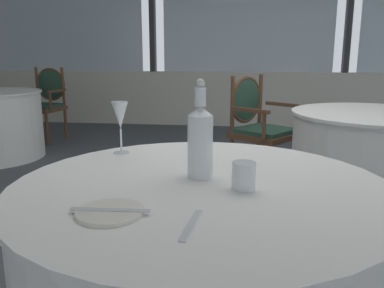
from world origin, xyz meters
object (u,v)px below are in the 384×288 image
wine_glass (120,117)px  dining_chair_0_1 (257,121)px  side_plate (110,212)px  water_tumbler (244,176)px  water_bottle (200,139)px  dining_chair_1_0 (46,98)px

wine_glass → dining_chair_0_1: (0.61, 1.95, -0.33)m
dining_chair_0_1 → side_plate: bearing=-62.4°
side_plate → water_tumbler: size_ratio=2.06×
water_tumbler → dining_chair_0_1: (0.11, 2.33, -0.22)m
wine_glass → water_tumbler: wine_glass is taller
side_plate → dining_chair_0_1: size_ratio=0.18×
water_bottle → dining_chair_1_0: 4.44m
side_plate → water_tumbler: water_tumbler is taller
water_bottle → dining_chair_0_1: bearing=83.5°
water_tumbler → dining_chair_0_1: size_ratio=0.09×
wine_glass → dining_chair_1_0: (-2.10, 3.41, -0.33)m
water_bottle → dining_chair_0_1: water_bottle is taller
side_plate → water_tumbler: (0.33, 0.23, 0.04)m
water_tumbler → dining_chair_0_1: bearing=87.3°
water_bottle → dining_chair_0_1: (0.25, 2.23, -0.30)m
dining_chair_0_1 → dining_chair_1_0: dining_chair_1_0 is taller
water_bottle → dining_chair_0_1: size_ratio=0.34×
water_tumbler → dining_chair_0_1: dining_chair_0_1 is taller
water_tumbler → dining_chair_1_0: (-2.59, 3.80, -0.22)m
side_plate → water_tumbler: bearing=35.0°
dining_chair_0_1 → dining_chair_1_0: size_ratio=0.99×
side_plate → water_bottle: size_ratio=0.54×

